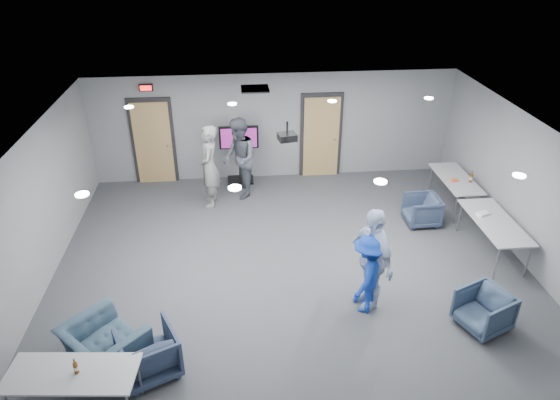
{
  "coord_description": "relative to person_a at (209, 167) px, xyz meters",
  "views": [
    {
      "loc": [
        -0.95,
        -7.77,
        5.78
      ],
      "look_at": [
        -0.18,
        0.48,
        1.2
      ],
      "focal_mm": 32.0,
      "sensor_mm": 36.0,
      "label": 1
    }
  ],
  "objects": [
    {
      "name": "floor",
      "position": [
        1.59,
        -2.62,
        -0.97
      ],
      "size": [
        9.0,
        9.0,
        0.0
      ],
      "primitive_type": "plane",
      "color": "#323539",
      "rests_on": "ground"
    },
    {
      "name": "ceiling",
      "position": [
        1.59,
        -2.62,
        1.73
      ],
      "size": [
        9.0,
        9.0,
        0.0
      ],
      "primitive_type": "plane",
      "rotation": [
        3.14,
        0.0,
        0.0
      ],
      "color": "white",
      "rests_on": "wall_back"
    },
    {
      "name": "wall_back",
      "position": [
        1.59,
        1.38,
        0.38
      ],
      "size": [
        9.0,
        0.02,
        2.7
      ],
      "primitive_type": "cube",
      "color": "slate",
      "rests_on": "floor"
    },
    {
      "name": "wall_front",
      "position": [
        1.59,
        -6.62,
        0.38
      ],
      "size": [
        9.0,
        0.02,
        2.7
      ],
      "primitive_type": "cube",
      "color": "slate",
      "rests_on": "floor"
    },
    {
      "name": "wall_left",
      "position": [
        -2.91,
        -2.62,
        0.38
      ],
      "size": [
        0.02,
        8.0,
        2.7
      ],
      "primitive_type": "cube",
      "color": "slate",
      "rests_on": "floor"
    },
    {
      "name": "wall_right",
      "position": [
        6.09,
        -2.62,
        0.38
      ],
      "size": [
        0.02,
        8.0,
        2.7
      ],
      "primitive_type": "cube",
      "color": "slate",
      "rests_on": "floor"
    },
    {
      "name": "door_left",
      "position": [
        -1.41,
        1.34,
        0.1
      ],
      "size": [
        1.06,
        0.17,
        2.24
      ],
      "color": "black",
      "rests_on": "wall_back"
    },
    {
      "name": "door_right",
      "position": [
        2.79,
        1.34,
        0.1
      ],
      "size": [
        1.06,
        0.17,
        2.24
      ],
      "color": "black",
      "rests_on": "wall_back"
    },
    {
      "name": "exit_sign",
      "position": [
        -1.41,
        1.32,
        1.48
      ],
      "size": [
        0.32,
        0.08,
        0.16
      ],
      "color": "black",
      "rests_on": "wall_back"
    },
    {
      "name": "hvac_diffuser",
      "position": [
        1.09,
        0.18,
        1.72
      ],
      "size": [
        0.6,
        0.6,
        0.03
      ],
      "primitive_type": "cube",
      "color": "black",
      "rests_on": "ceiling"
    },
    {
      "name": "downlights",
      "position": [
        1.59,
        -2.62,
        1.72
      ],
      "size": [
        6.18,
        3.78,
        0.02
      ],
      "color": "white",
      "rests_on": "ceiling"
    },
    {
      "name": "person_a",
      "position": [
        0.0,
        0.0,
        0.0
      ],
      "size": [
        0.49,
        0.72,
        1.94
      ],
      "primitive_type": "imported",
      "rotation": [
        0.0,
        0.0,
        -1.61
      ],
      "color": "gray",
      "rests_on": "floor"
    },
    {
      "name": "person_b",
      "position": [
        0.69,
        0.38,
        0.0
      ],
      "size": [
        0.9,
        1.06,
        1.94
      ],
      "primitive_type": "imported",
      "rotation": [
        0.0,
        0.0,
        -1.38
      ],
      "color": "#525762",
      "rests_on": "floor"
    },
    {
      "name": "person_c",
      "position": [
        2.79,
        -3.8,
        -0.03
      ],
      "size": [
        0.77,
        1.19,
        1.87
      ],
      "primitive_type": "imported",
      "rotation": [
        0.0,
        0.0,
        -1.26
      ],
      "color": "silver",
      "rests_on": "floor"
    },
    {
      "name": "person_d",
      "position": [
        2.7,
        -3.94,
        -0.24
      ],
      "size": [
        0.97,
        1.09,
        1.46
      ],
      "primitive_type": "imported",
      "rotation": [
        0.0,
        0.0,
        -2.15
      ],
      "color": "#193AA7",
      "rests_on": "floor"
    },
    {
      "name": "chair_right_a",
      "position": [
        4.61,
        -1.3,
        -0.64
      ],
      "size": [
        0.72,
        0.7,
        0.65
      ],
      "primitive_type": "imported",
      "rotation": [
        0.0,
        0.0,
        -1.56
      ],
      "color": "#333F58",
      "rests_on": "floor"
    },
    {
      "name": "chair_right_c",
      "position": [
        4.49,
        -4.55,
        -0.63
      ],
      "size": [
        0.96,
        0.95,
        0.67
      ],
      "primitive_type": "imported",
      "rotation": [
        0.0,
        0.0,
        -1.17
      ],
      "color": "#3A4C64",
      "rests_on": "floor"
    },
    {
      "name": "chair_front_a",
      "position": [
        -0.77,
        -5.01,
        -0.6
      ],
      "size": [
        1.05,
        1.06,
        0.74
      ],
      "primitive_type": "imported",
      "rotation": [
        0.0,
        0.0,
        3.57
      ],
      "color": "#323E57",
      "rests_on": "floor"
    },
    {
      "name": "chair_front_b",
      "position": [
        -1.41,
        -4.81,
        -0.61
      ],
      "size": [
        1.46,
        1.46,
        0.72
      ],
      "primitive_type": "imported",
      "rotation": [
        0.0,
        0.0,
        2.36
      ],
      "color": "#334758",
      "rests_on": "floor"
    },
    {
      "name": "table_right_a",
      "position": [
        5.59,
        -0.63,
        -0.29
      ],
      "size": [
        0.7,
        1.67,
        0.73
      ],
      "rotation": [
        0.0,
        0.0,
        1.57
      ],
      "color": "#AFB1B4",
      "rests_on": "floor"
    },
    {
      "name": "table_right_b",
      "position": [
        5.59,
        -2.53,
        -0.28
      ],
      "size": [
        0.76,
        1.83,
        0.73
      ],
      "rotation": [
        0.0,
        0.0,
        1.57
      ],
      "color": "#AFB1B4",
      "rests_on": "floor"
    },
    {
      "name": "table_front_left",
      "position": [
        -1.61,
        -5.62,
        -0.29
      ],
      "size": [
        1.74,
        0.86,
        0.73
      ],
      "rotation": [
        0.0,
        0.0,
        -0.09
      ],
      "color": "#AFB1B4",
      "rests_on": "floor"
    },
    {
      "name": "bottle_front",
      "position": [
        -1.54,
        -5.62,
        -0.15
      ],
      "size": [
        0.06,
        0.06,
        0.24
      ],
      "color": "#613710",
      "rests_on": "table_front_left"
    },
    {
      "name": "bottle_right",
      "position": [
        5.83,
        -0.85,
        -0.14
      ],
      "size": [
        0.07,
        0.07,
        0.27
      ],
      "color": "#613710",
      "rests_on": "table_right_a"
    },
    {
      "name": "snack_box",
      "position": [
        5.48,
        -0.78,
        -0.22
      ],
      "size": [
        0.18,
        0.13,
        0.04
      ],
      "primitive_type": "cube",
      "rotation": [
        0.0,
        0.0,
        0.15
      ],
      "color": "#DE6437",
      "rests_on": "table_right_a"
    },
    {
      "name": "wrapper",
      "position": [
        5.45,
        -2.27,
        -0.21
      ],
      "size": [
        0.27,
        0.23,
        0.05
      ],
      "primitive_type": "cube",
      "rotation": [
        0.0,
        0.0,
        0.37
      ],
      "color": "white",
      "rests_on": "table_right_b"
    },
    {
      "name": "tv_stand",
      "position": [
        0.71,
        1.13,
        -0.13
      ],
      "size": [
        0.97,
        0.46,
        1.49
      ],
      "color": "black",
      "rests_on": "floor"
    },
    {
      "name": "projector",
      "position": [
        1.57,
        -1.95,
        1.44
      ],
      "size": [
        0.37,
        0.34,
        0.35
      ],
      "rotation": [
        0.0,
        0.0,
        0.2
      ],
      "color": "black",
      "rests_on": "ceiling"
    }
  ]
}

